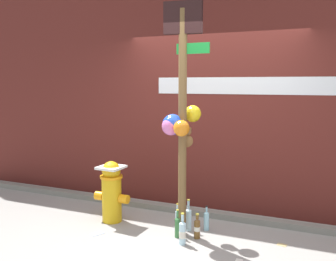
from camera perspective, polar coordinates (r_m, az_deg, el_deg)
ground_plane at (r=4.45m, az=1.92°, el=-16.81°), size 14.00×14.00×0.00m
building_wall at (r=5.34m, az=7.21°, el=7.29°), size 10.00×0.21×3.65m
curb_strip at (r=5.25m, az=5.61°, el=-12.55°), size 8.00×0.12×0.08m
memorial_post at (r=4.31m, az=1.97°, el=3.38°), size 0.55×0.49×2.73m
fire_hydrant at (r=4.99m, az=-8.67°, el=-9.07°), size 0.49×0.33×0.81m
bottle_0 at (r=4.72m, az=3.14°, el=-13.36°), size 0.08×0.08×0.40m
bottle_1 at (r=4.53m, az=1.47°, el=-14.52°), size 0.07×0.07×0.34m
bottle_2 at (r=4.35m, az=2.24°, el=-15.38°), size 0.08×0.08×0.37m
bottle_3 at (r=4.76m, az=5.93°, el=-13.55°), size 0.07×0.07×0.31m
bottle_4 at (r=4.70m, az=1.51°, el=-13.50°), size 0.06×0.06×0.35m
bottle_5 at (r=4.52m, az=4.51°, el=-14.73°), size 0.07×0.07×0.30m
litter_0 at (r=4.57m, az=17.14°, el=-16.46°), size 0.12×0.09×0.01m
litter_2 at (r=4.75m, az=-10.89°, el=-15.31°), size 0.16×0.18×0.01m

